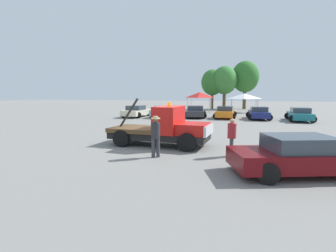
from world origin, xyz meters
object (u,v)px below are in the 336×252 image
at_px(parked_car_charcoal, 195,112).
at_px(tree_right, 212,83).
at_px(parked_car_cream, 137,111).
at_px(tree_center, 245,77).
at_px(person_at_hood, 156,133).
at_px(canopy_tent_white, 244,96).
at_px(traffic_cone, 146,128).
at_px(parked_car_navy, 259,113).
at_px(tree_left, 225,80).
at_px(parked_car_teal, 300,114).
at_px(person_near_truck, 232,135).
at_px(parked_car_skyblue, 164,112).
at_px(parked_car_orange, 225,112).
at_px(canopy_tent_red, 200,95).
at_px(foreground_car, 304,156).
at_px(tow_truck, 165,129).

distance_m(parked_car_charcoal, tree_right, 16.56).
relative_size(parked_car_cream, tree_center, 0.59).
height_order(person_at_hood, parked_car_charcoal, person_at_hood).
relative_size(tree_center, tree_right, 1.21).
distance_m(canopy_tent_white, tree_right, 8.89).
distance_m(parked_car_cream, traffic_cone, 11.85).
height_order(parked_car_navy, tree_left, tree_left).
distance_m(parked_car_navy, parked_car_teal, 3.90).
xyz_separation_m(person_near_truck, parked_car_teal, (6.16, 16.83, -0.32)).
distance_m(canopy_tent_white, traffic_cone, 22.41).
relative_size(parked_car_cream, parked_car_skyblue, 1.08).
relative_size(parked_car_charcoal, tree_right, 0.75).
distance_m(person_at_hood, parked_car_orange, 19.00).
bearing_deg(tree_left, parked_car_teal, -63.96).
distance_m(parked_car_charcoal, canopy_tent_red, 8.72).
bearing_deg(traffic_cone, parked_car_navy, 53.76).
height_order(person_near_truck, parked_car_skyblue, person_near_truck).
bearing_deg(tree_left, tree_center, 30.69).
bearing_deg(parked_car_skyblue, parked_car_orange, -77.37).
bearing_deg(parked_car_charcoal, foreground_car, -168.92).
xyz_separation_m(foreground_car, parked_car_cream, (-13.61, 18.76, -0.00)).
relative_size(parked_car_orange, canopy_tent_white, 1.36).
distance_m(parked_car_skyblue, canopy_tent_white, 13.62).
bearing_deg(parked_car_charcoal, tree_left, -16.47).
xyz_separation_m(parked_car_charcoal, canopy_tent_white, (5.47, 9.22, 1.67)).
relative_size(person_at_hood, traffic_cone, 3.25).
relative_size(parked_car_charcoal, traffic_cone, 9.24).
bearing_deg(tree_right, parked_car_skyblue, -102.47).
distance_m(parked_car_charcoal, parked_car_teal, 10.68).
xyz_separation_m(parked_car_cream, parked_car_teal, (17.31, 0.06, -0.00)).
height_order(parked_car_navy, tree_center, tree_center).
bearing_deg(parked_car_orange, canopy_tent_red, 26.76).
xyz_separation_m(person_near_truck, person_at_hood, (-3.16, -1.00, 0.09)).
bearing_deg(parked_car_skyblue, canopy_tent_white, -35.95).
height_order(person_near_truck, tree_right, tree_right).
distance_m(person_at_hood, parked_car_skyblue, 18.66).
distance_m(parked_car_teal, tree_center, 20.15).
xyz_separation_m(person_at_hood, traffic_cone, (-2.98, 7.04, -0.80)).
bearing_deg(person_at_hood, parked_car_navy, 138.36).
bearing_deg(parked_car_teal, parked_car_orange, 84.01).
bearing_deg(tow_truck, tree_left, 92.21).
bearing_deg(parked_car_teal, canopy_tent_white, 28.72).
bearing_deg(person_near_truck, parked_car_teal, 72.37).
bearing_deg(parked_car_teal, parked_car_navy, 80.53).
bearing_deg(parked_car_orange, parked_car_teal, -96.91).
bearing_deg(foreground_car, tree_right, 82.32).
distance_m(foreground_car, parked_car_skyblue, 21.67).
xyz_separation_m(tree_left, tree_center, (3.34, 1.98, 0.63)).
bearing_deg(parked_car_cream, canopy_tent_white, -46.87).
bearing_deg(canopy_tent_red, tow_truck, -86.06).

